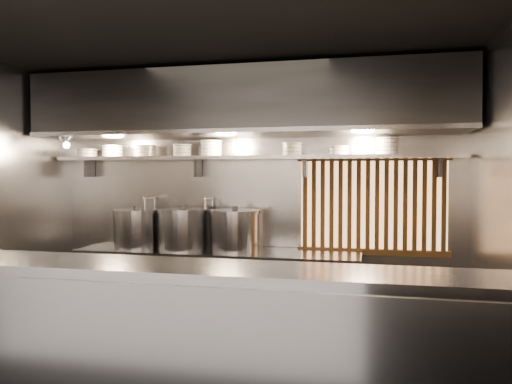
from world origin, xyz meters
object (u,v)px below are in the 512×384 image
at_px(stock_pot_left, 137,228).
at_px(stock_pot_right, 235,230).
at_px(heat_lamp, 65,140).
at_px(stock_pot_mid, 183,229).
at_px(pendant_bulb, 237,150).

bearing_deg(stock_pot_left, stock_pot_right, 1.84).
xyz_separation_m(heat_lamp, stock_pot_left, (0.68, 0.27, -0.96)).
xyz_separation_m(heat_lamp, stock_pot_mid, (1.23, 0.26, -0.95)).
height_order(heat_lamp, stock_pot_left, heat_lamp).
bearing_deg(heat_lamp, stock_pot_mid, 11.78).
relative_size(heat_lamp, stock_pot_left, 0.52).
relative_size(pendant_bulb, stock_pot_left, 0.28).
relative_size(heat_lamp, stock_pot_mid, 0.52).
bearing_deg(stock_pot_left, stock_pot_mid, -1.36).
bearing_deg(stock_pot_right, stock_pot_left, -178.16).
xyz_separation_m(stock_pot_mid, stock_pot_right, (0.56, 0.05, -0.00)).
bearing_deg(stock_pot_left, heat_lamp, -158.50).
height_order(heat_lamp, pendant_bulb, heat_lamp).
xyz_separation_m(pendant_bulb, stock_pot_right, (-0.01, -0.05, -0.85)).
relative_size(pendant_bulb, stock_pot_right, 0.28).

